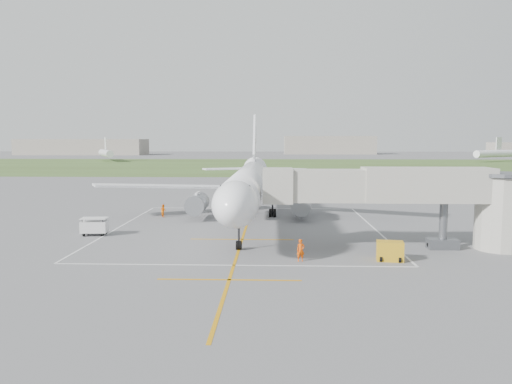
{
  "coord_description": "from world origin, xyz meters",
  "views": [
    {
      "loc": [
        3.06,
        -57.44,
        9.62
      ],
      "look_at": [
        1.13,
        -4.0,
        4.0
      ],
      "focal_mm": 35.0,
      "sensor_mm": 36.0,
      "label": 1
    }
  ],
  "objects_px": {
    "jet_bridge": "(418,195)",
    "baggage_cart": "(94,226)",
    "ramp_worker_nose": "(301,250)",
    "gpu_unit": "(390,251)",
    "airliner": "(248,184)",
    "ramp_worker_wing": "(163,211)"
  },
  "relations": [
    {
      "from": "airliner",
      "to": "ramp_worker_nose",
      "type": "relative_size",
      "value": 26.22
    },
    {
      "from": "airliner",
      "to": "ramp_worker_wing",
      "type": "distance_m",
      "value": 11.75
    },
    {
      "from": "gpu_unit",
      "to": "airliner",
      "type": "bearing_deg",
      "value": 131.42
    },
    {
      "from": "jet_bridge",
      "to": "baggage_cart",
      "type": "distance_m",
      "value": 31.43
    },
    {
      "from": "ramp_worker_nose",
      "to": "ramp_worker_wing",
      "type": "height_order",
      "value": "ramp_worker_nose"
    },
    {
      "from": "baggage_cart",
      "to": "ramp_worker_wing",
      "type": "xyz_separation_m",
      "value": [
        4.3,
        12.2,
        -0.12
      ]
    },
    {
      "from": "airliner",
      "to": "gpu_unit",
      "type": "bearing_deg",
      "value": -56.73
    },
    {
      "from": "ramp_worker_nose",
      "to": "ramp_worker_wing",
      "type": "distance_m",
      "value": 27.46
    },
    {
      "from": "ramp_worker_wing",
      "to": "ramp_worker_nose",
      "type": "bearing_deg",
      "value": -179.98
    },
    {
      "from": "airliner",
      "to": "ramp_worker_wing",
      "type": "height_order",
      "value": "airliner"
    },
    {
      "from": "airliner",
      "to": "gpu_unit",
      "type": "relative_size",
      "value": 20.89
    },
    {
      "from": "airliner",
      "to": "ramp_worker_wing",
      "type": "bearing_deg",
      "value": 164.05
    },
    {
      "from": "jet_bridge",
      "to": "gpu_unit",
      "type": "height_order",
      "value": "jet_bridge"
    },
    {
      "from": "jet_bridge",
      "to": "ramp_worker_nose",
      "type": "distance_m",
      "value": 12.28
    },
    {
      "from": "jet_bridge",
      "to": "ramp_worker_wing",
      "type": "relative_size",
      "value": 14.74
    },
    {
      "from": "jet_bridge",
      "to": "gpu_unit",
      "type": "bearing_deg",
      "value": -126.62
    },
    {
      "from": "jet_bridge",
      "to": "baggage_cart",
      "type": "xyz_separation_m",
      "value": [
        -30.77,
        5.12,
        -3.83
      ]
    },
    {
      "from": "gpu_unit",
      "to": "ramp_worker_wing",
      "type": "xyz_separation_m",
      "value": [
        -23.09,
        21.87,
        0.03
      ]
    },
    {
      "from": "airliner",
      "to": "jet_bridge",
      "type": "relative_size",
      "value": 2.0
    },
    {
      "from": "ramp_worker_wing",
      "to": "airliner",
      "type": "bearing_deg",
      "value": -141.46
    },
    {
      "from": "jet_bridge",
      "to": "ramp_worker_nose",
      "type": "relative_size",
      "value": 13.12
    },
    {
      "from": "ramp_worker_nose",
      "to": "jet_bridge",
      "type": "bearing_deg",
      "value": 12.66
    }
  ]
}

